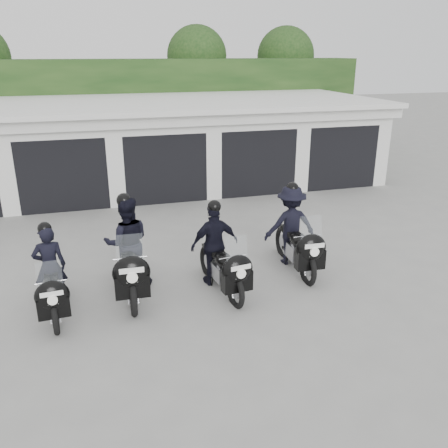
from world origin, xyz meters
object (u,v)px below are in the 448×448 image
object	(u,v)px
police_bike_a	(51,279)
police_bike_c	(218,251)
police_bike_b	(128,251)
police_bike_d	(293,231)

from	to	relation	value
police_bike_a	police_bike_c	world-z (taller)	police_bike_c
police_bike_b	police_bike_c	world-z (taller)	police_bike_b
police_bike_a	police_bike_c	size ratio (longest dim) A/B	0.93
police_bike_c	police_bike_d	xyz separation A→B (m)	(1.89, 0.54, 0.04)
police_bike_a	police_bike_d	size ratio (longest dim) A/B	0.89
police_bike_b	police_bike_c	xyz separation A→B (m)	(1.77, -0.34, -0.07)
police_bike_c	police_bike_b	bearing A→B (deg)	161.41
police_bike_d	police_bike_a	bearing A→B (deg)	-170.07
police_bike_a	police_bike_c	bearing A→B (deg)	-1.76
police_bike_b	police_bike_d	distance (m)	3.66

